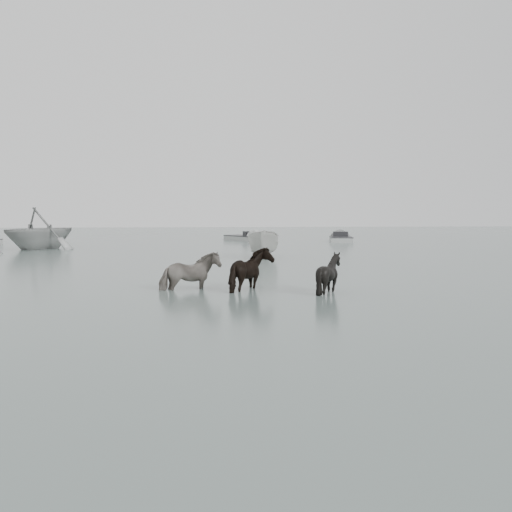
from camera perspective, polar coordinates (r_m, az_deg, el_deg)
The scene contains 8 objects.
ground at distance 13.97m, azimuth -5.83°, elevation -4.92°, with size 140.00×140.00×0.00m, color #4E5C59.
pony_pinto at distance 16.72m, azimuth -6.68°, elevation -0.82°, with size 0.80×1.76×1.48m, color black.
pony_dark at distance 16.52m, azimuth -0.38°, elevation -0.79°, with size 1.51×1.29×1.52m, color black.
pony_black at distance 16.15m, azimuth 7.31°, elevation -1.22°, with size 1.11×1.24×1.37m, color black.
rowboat_trail at distance 37.00m, azimuth -20.79°, elevation 2.71°, with size 4.36×5.06×2.66m, color #A7AAA8.
boat_small at distance 28.03m, azimuth 0.83°, elevation 1.38°, with size 1.49×3.97×1.53m, color beige.
skiff_port at distance 43.51m, azimuth 8.49°, elevation 1.91°, with size 4.35×1.60×0.75m, color #AFB2B0, non-canonical shape.
skiff_mid at distance 45.04m, azimuth -1.05°, elevation 2.05°, with size 5.67×1.60×0.75m, color #A4A7A4, non-canonical shape.
Camera 1 is at (-0.02, -13.79, 2.27)m, focal length 40.00 mm.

